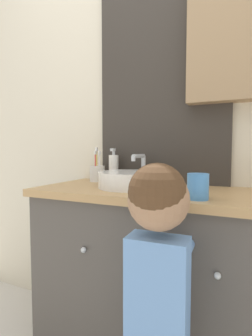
% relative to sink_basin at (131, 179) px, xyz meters
% --- Properties ---
extents(wall_back, '(3.20, 0.18, 2.50)m').
position_rel_sink_basin_xyz_m(wall_back, '(0.18, 0.28, 0.37)').
color(wall_back, beige).
rests_on(wall_back, ground_plane).
extents(vanity_counter, '(1.21, 0.52, 0.87)m').
position_rel_sink_basin_xyz_m(vanity_counter, '(0.16, -0.00, -0.48)').
color(vanity_counter, '#4C4742').
rests_on(vanity_counter, ground_plane).
extents(sink_basin, '(0.31, 0.36, 0.16)m').
position_rel_sink_basin_xyz_m(sink_basin, '(0.00, 0.00, 0.00)').
color(sink_basin, white).
rests_on(sink_basin, vanity_counter).
extents(toothbrush_holder, '(0.09, 0.09, 0.20)m').
position_rel_sink_basin_xyz_m(toothbrush_holder, '(-0.28, 0.15, 0.01)').
color(toothbrush_holder, silver).
rests_on(toothbrush_holder, vanity_counter).
extents(soap_dispenser, '(0.06, 0.06, 0.19)m').
position_rel_sink_basin_xyz_m(soap_dispenser, '(-0.18, 0.17, 0.04)').
color(soap_dispenser, white).
rests_on(soap_dispenser, vanity_counter).
extents(child_figure, '(0.19, 0.48, 1.02)m').
position_rel_sink_basin_xyz_m(child_figure, '(0.28, -0.42, -0.25)').
color(child_figure, slate).
rests_on(child_figure, ground_plane).
extents(drinking_cup, '(0.08, 0.08, 0.10)m').
position_rel_sink_basin_xyz_m(drinking_cup, '(0.35, -0.18, 0.01)').
color(drinking_cup, '#4789D1').
rests_on(drinking_cup, vanity_counter).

